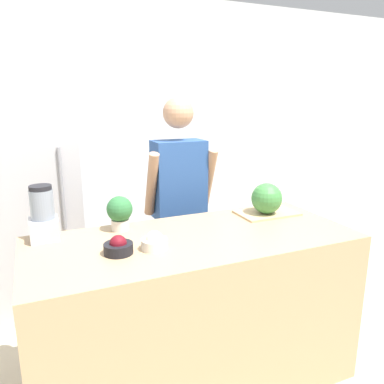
{
  "coord_description": "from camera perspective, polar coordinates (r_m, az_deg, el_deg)",
  "views": [
    {
      "loc": [
        -0.79,
        -1.42,
        1.69
      ],
      "look_at": [
        0.0,
        0.43,
        1.18
      ],
      "focal_mm": 35.0,
      "sensor_mm": 36.0,
      "label": 1
    }
  ],
  "objects": [
    {
      "name": "potted_plant",
      "position": [
        2.22,
        -10.96,
        -2.96
      ],
      "size": [
        0.15,
        0.15,
        0.2
      ],
      "color": "beige",
      "rests_on": "counter_island"
    },
    {
      "name": "bowl_cherries",
      "position": [
        1.92,
        -11.16,
        -8.17
      ],
      "size": [
        0.15,
        0.15,
        0.1
      ],
      "color": "black",
      "rests_on": "counter_island"
    },
    {
      "name": "bowl_cream",
      "position": [
        1.94,
        -5.76,
        -7.61
      ],
      "size": [
        0.13,
        0.13,
        0.1
      ],
      "color": "white",
      "rests_on": "counter_island"
    },
    {
      "name": "watermelon",
      "position": [
        2.51,
        11.31,
        -0.97
      ],
      "size": [
        0.2,
        0.2,
        0.2
      ],
      "color": "#3D7F3D",
      "rests_on": "cutting_board"
    },
    {
      "name": "counter_island",
      "position": [
        2.32,
        0.4,
        -17.61
      ],
      "size": [
        1.84,
        0.78,
        0.93
      ],
      "color": "tan",
      "rests_on": "ground_plane"
    },
    {
      "name": "person",
      "position": [
        2.82,
        -1.97,
        -2.51
      ],
      "size": [
        0.52,
        0.27,
        1.69
      ],
      "color": "#333338",
      "rests_on": "ground_plane"
    },
    {
      "name": "wall_back",
      "position": [
        3.64,
        -10.64,
        7.8
      ],
      "size": [
        8.0,
        0.06,
        2.6
      ],
      "color": "silver",
      "rests_on": "ground_plane"
    },
    {
      "name": "refrigerator",
      "position": [
        3.25,
        -23.27,
        -1.59
      ],
      "size": [
        0.73,
        0.69,
        1.74
      ],
      "color": "#B7B7BC",
      "rests_on": "ground_plane"
    },
    {
      "name": "cutting_board",
      "position": [
        2.56,
        11.33,
        -3.15
      ],
      "size": [
        0.39,
        0.25,
        0.01
      ],
      "color": "tan",
      "rests_on": "counter_island"
    },
    {
      "name": "blender",
      "position": [
        2.18,
        -21.75,
        -3.41
      ],
      "size": [
        0.15,
        0.15,
        0.31
      ],
      "color": "#B7B7BC",
      "rests_on": "counter_island"
    }
  ]
}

